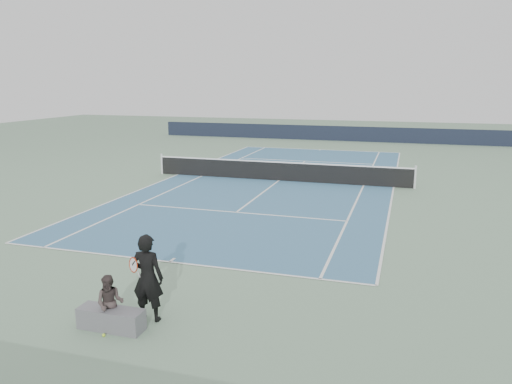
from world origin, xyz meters
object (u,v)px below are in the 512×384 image
(tennis_net, at_px, (279,171))
(tennis_player, at_px, (148,278))
(spectator_bench, at_px, (111,311))
(tennis_ball, at_px, (104,335))

(tennis_net, relative_size, tennis_player, 7.01)
(tennis_net, distance_m, spectator_bench, 15.61)
(spectator_bench, bearing_deg, tennis_player, 48.15)
(tennis_player, distance_m, spectator_bench, 0.94)
(tennis_player, bearing_deg, spectator_bench, -131.85)
(tennis_player, xyz_separation_m, spectator_bench, (-0.52, -0.58, -0.53))
(tennis_ball, distance_m, spectator_bench, 0.48)
(tennis_net, distance_m, tennis_ball, 15.93)
(tennis_net, relative_size, tennis_ball, 202.40)
(tennis_ball, relative_size, spectator_bench, 0.05)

